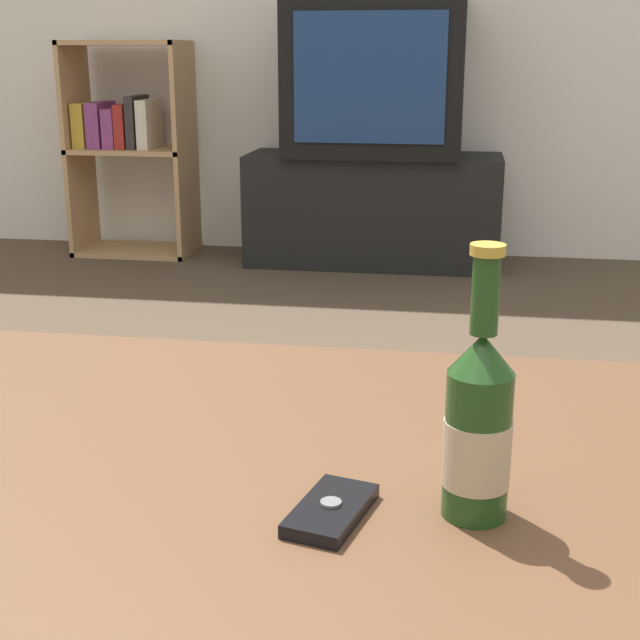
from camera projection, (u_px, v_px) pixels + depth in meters
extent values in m
cube|color=brown|center=(230.00, 471.00, 1.01)|extent=(1.22, 0.79, 0.04)
cube|color=black|center=(373.00, 210.00, 3.69)|extent=(1.03, 0.37, 0.45)
cube|color=black|center=(376.00, 77.00, 3.53)|extent=(0.70, 0.45, 0.61)
cube|color=navy|center=(369.00, 78.00, 3.31)|extent=(0.57, 0.01, 0.48)
cube|color=tan|center=(78.00, 149.00, 3.86)|extent=(0.02, 0.30, 0.90)
cube|color=tan|center=(186.00, 151.00, 3.79)|extent=(0.02, 0.30, 0.90)
cube|color=tan|center=(138.00, 250.00, 3.95)|extent=(0.50, 0.30, 0.02)
cube|color=tan|center=(132.00, 150.00, 3.83)|extent=(0.50, 0.30, 0.02)
cube|color=tan|center=(125.00, 43.00, 3.70)|extent=(0.50, 0.30, 0.02)
cube|color=#B7932D|center=(87.00, 125.00, 3.83)|extent=(0.05, 0.21, 0.19)
cube|color=#7F3875|center=(101.00, 125.00, 3.82)|extent=(0.06, 0.21, 0.19)
cube|color=#7F3875|center=(116.00, 128.00, 3.81)|extent=(0.05, 0.21, 0.17)
cube|color=maroon|center=(127.00, 126.00, 3.80)|extent=(0.04, 0.21, 0.18)
cube|color=#2D2828|center=(138.00, 122.00, 3.79)|extent=(0.04, 0.21, 0.22)
cube|color=beige|center=(149.00, 124.00, 3.78)|extent=(0.05, 0.21, 0.20)
cylinder|color=#1E4219|center=(477.00, 445.00, 0.85)|extent=(0.06, 0.06, 0.15)
cylinder|color=tan|center=(477.00, 452.00, 0.85)|extent=(0.07, 0.07, 0.07)
cone|color=#1E4219|center=(482.00, 354.00, 0.83)|extent=(0.06, 0.06, 0.04)
cylinder|color=#1E4219|center=(485.00, 295.00, 0.81)|extent=(0.03, 0.03, 0.07)
cylinder|color=#B79333|center=(488.00, 250.00, 0.80)|extent=(0.03, 0.03, 0.01)
cube|color=black|center=(331.00, 510.00, 0.87)|extent=(0.09, 0.13, 0.01)
cylinder|color=slate|center=(331.00, 503.00, 0.86)|extent=(0.02, 0.02, 0.00)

